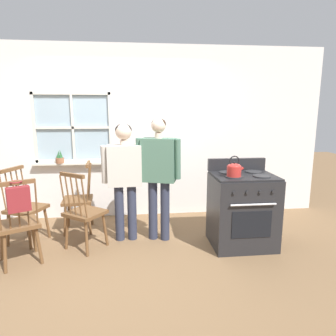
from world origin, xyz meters
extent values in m
plane|color=brown|center=(0.00, 0.00, 0.00)|extent=(16.00, 16.00, 0.00)
cube|color=white|center=(1.50, 1.40, 1.35)|extent=(3.40, 0.06, 2.70)
cube|color=white|center=(-0.80, 1.40, 0.45)|extent=(1.18, 0.06, 0.91)
cube|color=white|center=(-0.80, 1.40, 2.34)|extent=(1.18, 0.06, 0.72)
cube|color=silver|center=(-0.80, 1.32, 0.89)|extent=(1.24, 0.10, 0.03)
cube|color=#9EB7C6|center=(-0.80, 1.41, 1.44)|extent=(1.12, 0.01, 1.01)
cube|color=silver|center=(-0.80, 1.38, 1.44)|extent=(0.04, 0.02, 1.07)
cube|color=silver|center=(-0.80, 1.38, 1.44)|extent=(1.18, 0.02, 0.04)
cube|color=silver|center=(-1.37, 1.38, 1.44)|extent=(0.04, 0.03, 1.07)
cube|color=silver|center=(-0.22, 1.38, 1.44)|extent=(0.04, 0.03, 1.07)
cube|color=silver|center=(-0.80, 1.38, 1.96)|extent=(1.18, 0.03, 0.04)
cube|color=silver|center=(-0.80, 1.38, 0.93)|extent=(1.18, 0.03, 0.04)
cube|color=brown|center=(-1.17, -0.06, 0.45)|extent=(0.56, 0.55, 0.04)
cylinder|color=brown|center=(-1.09, 0.16, 0.22)|extent=(0.06, 0.09, 0.44)
cylinder|color=brown|center=(-1.39, 0.00, 0.22)|extent=(0.09, 0.06, 0.44)
cylinder|color=brown|center=(-0.95, -0.13, 0.22)|extent=(0.09, 0.06, 0.44)
cylinder|color=brown|center=(-1.25, -0.28, 0.22)|extent=(0.06, 0.09, 0.44)
cylinder|color=brown|center=(-0.93, -0.13, 0.70)|extent=(0.05, 0.07, 0.50)
cylinder|color=brown|center=(-1.01, -0.17, 0.70)|extent=(0.05, 0.07, 0.50)
cylinder|color=brown|center=(-1.09, -0.21, 0.70)|extent=(0.05, 0.07, 0.50)
cylinder|color=brown|center=(-1.17, -0.26, 0.70)|extent=(0.05, 0.07, 0.50)
cube|color=brown|center=(-1.09, -0.21, 0.97)|extent=(0.36, 0.21, 0.04)
cube|color=brown|center=(-0.48, 0.24, 0.45)|extent=(0.58, 0.57, 0.04)
cylinder|color=brown|center=(-0.25, 0.26, 0.22)|extent=(0.09, 0.06, 0.44)
cylinder|color=brown|center=(-0.52, 0.47, 0.22)|extent=(0.06, 0.09, 0.44)
cylinder|color=brown|center=(-0.44, 0.01, 0.22)|extent=(0.06, 0.09, 0.44)
cylinder|color=brown|center=(-0.71, 0.21, 0.22)|extent=(0.09, 0.06, 0.44)
cylinder|color=brown|center=(-0.44, -0.01, 0.70)|extent=(0.06, 0.07, 0.50)
cylinder|color=brown|center=(-0.51, 0.05, 0.70)|extent=(0.06, 0.07, 0.50)
cylinder|color=brown|center=(-0.58, 0.10, 0.70)|extent=(0.06, 0.07, 0.50)
cylinder|color=brown|center=(-0.66, 0.16, 0.70)|extent=(0.06, 0.07, 0.50)
cylinder|color=brown|center=(-0.73, 0.21, 0.70)|extent=(0.06, 0.07, 0.50)
cube|color=brown|center=(-0.58, 0.10, 0.97)|extent=(0.33, 0.26, 0.04)
cube|color=brown|center=(-1.26, 0.48, 0.45)|extent=(0.53, 0.54, 0.04)
cylinder|color=brown|center=(-1.18, 0.27, 0.22)|extent=(0.06, 0.09, 0.44)
cylinder|color=brown|center=(-1.05, 0.58, 0.22)|extent=(0.09, 0.06, 0.44)
cylinder|color=brown|center=(-1.48, 0.39, 0.22)|extent=(0.09, 0.06, 0.44)
cylinder|color=brown|center=(-1.35, 0.70, 0.22)|extent=(0.06, 0.09, 0.44)
cylinder|color=brown|center=(-1.49, 0.38, 0.70)|extent=(0.07, 0.04, 0.50)
cylinder|color=brown|center=(-1.46, 0.46, 0.70)|extent=(0.07, 0.04, 0.50)
cylinder|color=brown|center=(-1.42, 0.55, 0.70)|extent=(0.07, 0.04, 0.50)
cylinder|color=brown|center=(-1.39, 0.63, 0.70)|extent=(0.07, 0.04, 0.50)
cylinder|color=brown|center=(-1.36, 0.71, 0.70)|extent=(0.07, 0.04, 0.50)
cube|color=brown|center=(-1.42, 0.55, 0.97)|extent=(0.18, 0.37, 0.04)
cube|color=brown|center=(-0.68, 0.80, 0.45)|extent=(0.43, 0.45, 0.04)
cylinder|color=brown|center=(-0.85, 0.96, 0.22)|extent=(0.07, 0.07, 0.44)
cylinder|color=brown|center=(-0.82, 0.62, 0.22)|extent=(0.07, 0.07, 0.44)
cylinder|color=brown|center=(-0.53, 0.98, 0.22)|extent=(0.07, 0.07, 0.44)
cylinder|color=brown|center=(-0.50, 0.64, 0.22)|extent=(0.07, 0.07, 0.44)
cylinder|color=brown|center=(-0.52, 0.99, 0.70)|extent=(0.07, 0.02, 0.50)
cylinder|color=brown|center=(-0.51, 0.90, 0.70)|extent=(0.07, 0.02, 0.50)
cylinder|color=brown|center=(-0.51, 0.81, 0.70)|extent=(0.07, 0.02, 0.50)
cylinder|color=brown|center=(-0.50, 0.72, 0.70)|extent=(0.07, 0.02, 0.50)
cylinder|color=brown|center=(-0.49, 0.63, 0.70)|extent=(0.07, 0.02, 0.50)
cube|color=brown|center=(-0.51, 0.81, 0.97)|extent=(0.07, 0.38, 0.04)
cylinder|color=#2D3347|center=(-0.07, 0.42, 0.37)|extent=(0.12, 0.12, 0.75)
cylinder|color=#2D3347|center=(0.09, 0.43, 0.37)|extent=(0.12, 0.12, 0.75)
cube|color=beige|center=(0.01, 0.42, 1.01)|extent=(0.44, 0.23, 0.53)
cylinder|color=beige|center=(-0.24, 0.39, 1.03)|extent=(0.08, 0.11, 0.49)
cylinder|color=beige|center=(0.27, 0.41, 1.03)|extent=(0.08, 0.11, 0.49)
cylinder|color=beige|center=(0.01, 0.42, 1.31)|extent=(0.10, 0.10, 0.06)
sphere|color=beige|center=(0.01, 0.42, 1.44)|extent=(0.21, 0.21, 0.21)
ellipsoid|color=black|center=(0.01, 0.44, 1.46)|extent=(0.21, 0.21, 0.17)
cylinder|color=#2D3347|center=(0.37, 0.41, 0.40)|extent=(0.12, 0.12, 0.80)
cylinder|color=#2D3347|center=(0.53, 0.36, 0.40)|extent=(0.12, 0.12, 0.80)
cube|color=#4C7560|center=(0.45, 0.39, 1.08)|extent=(0.47, 0.33, 0.56)
cylinder|color=#4C7560|center=(0.21, 0.44, 1.10)|extent=(0.11, 0.13, 0.52)
cylinder|color=#4C7560|center=(0.69, 0.29, 1.10)|extent=(0.11, 0.13, 0.52)
cylinder|color=beige|center=(0.45, 0.39, 1.40)|extent=(0.10, 0.10, 0.07)
sphere|color=beige|center=(0.45, 0.39, 1.52)|extent=(0.18, 0.18, 0.18)
ellipsoid|color=#332319|center=(0.46, 0.40, 1.54)|extent=(0.19, 0.19, 0.15)
cube|color=#232326|center=(1.49, 0.10, 0.45)|extent=(0.77, 0.64, 0.90)
cube|color=black|center=(1.49, 0.10, 0.91)|extent=(0.76, 0.61, 0.02)
cylinder|color=#2D2D30|center=(1.32, -0.03, 0.93)|extent=(0.20, 0.20, 0.02)
cylinder|color=#2D2D30|center=(1.66, -0.03, 0.93)|extent=(0.20, 0.20, 0.02)
cylinder|color=#2D2D30|center=(1.32, 0.23, 0.93)|extent=(0.20, 0.20, 0.02)
cylinder|color=#2D2D30|center=(1.66, 0.23, 0.93)|extent=(0.20, 0.20, 0.02)
cube|color=#232326|center=(1.49, 0.39, 1.00)|extent=(0.77, 0.06, 0.16)
cube|color=black|center=(1.49, -0.22, 0.40)|extent=(0.48, 0.01, 0.32)
cylinder|color=silver|center=(1.49, -0.24, 0.65)|extent=(0.54, 0.02, 0.02)
cylinder|color=#232326|center=(1.26, -0.23, 0.79)|extent=(0.04, 0.02, 0.04)
cylinder|color=#232326|center=(1.41, -0.23, 0.79)|extent=(0.04, 0.02, 0.04)
cylinder|color=#232326|center=(1.57, -0.23, 0.79)|extent=(0.04, 0.02, 0.04)
cylinder|color=#232326|center=(1.72, -0.23, 0.79)|extent=(0.04, 0.02, 0.04)
cylinder|color=red|center=(1.32, -0.03, 1.00)|extent=(0.17, 0.17, 0.12)
ellipsoid|color=red|center=(1.32, -0.03, 1.06)|extent=(0.16, 0.16, 0.07)
sphere|color=black|center=(1.32, -0.03, 1.10)|extent=(0.03, 0.03, 0.03)
cylinder|color=red|center=(1.40, -0.03, 1.02)|extent=(0.08, 0.03, 0.07)
torus|color=black|center=(1.32, -0.03, 1.12)|extent=(0.12, 0.01, 0.12)
cylinder|color=#935B3D|center=(-1.01, 1.31, 0.95)|extent=(0.13, 0.13, 0.08)
cylinder|color=#33261C|center=(-1.01, 1.31, 0.98)|extent=(0.11, 0.11, 0.01)
cone|color=#286033|center=(-0.99, 1.32, 1.05)|extent=(0.05, 0.04, 0.13)
cone|color=#286033|center=(-1.01, 1.33, 1.01)|extent=(0.04, 0.05, 0.06)
cone|color=#286033|center=(-1.02, 1.31, 1.05)|extent=(0.07, 0.04, 0.13)
cone|color=#286033|center=(-1.02, 1.29, 1.02)|extent=(0.04, 0.04, 0.08)
cone|color=#286033|center=(-0.99, 1.30, 1.03)|extent=(0.05, 0.05, 0.10)
cube|color=maroon|center=(-1.05, -0.29, 0.81)|extent=(0.24, 0.18, 0.26)
torus|color=maroon|center=(-1.09, -0.22, 0.98)|extent=(0.17, 0.17, 0.01)
camera|label=1|loc=(0.16, -3.40, 1.72)|focal=32.00mm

